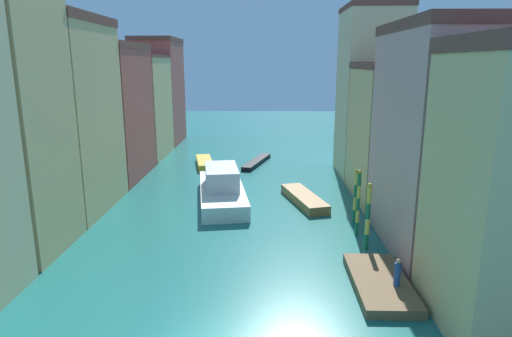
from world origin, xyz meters
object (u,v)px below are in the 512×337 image
(waterfront_dock, at_px, (380,283))
(motorboat_1, at_px, (205,163))
(person_on_dock, at_px, (397,273))
(motorboat_0, at_px, (304,198))
(mooring_pole_0, at_px, (368,216))
(mooring_pole_2, at_px, (355,195))
(mooring_pole_1, at_px, (358,202))
(gondola_black, at_px, (257,162))
(vaporetto_white, at_px, (222,188))

(waterfront_dock, distance_m, motorboat_1, 33.89)
(person_on_dock, xyz_separation_m, motorboat_0, (-3.77, 16.74, -0.90))
(mooring_pole_0, bearing_deg, waterfront_dock, -94.08)
(motorboat_1, bearing_deg, mooring_pole_2, -53.05)
(mooring_pole_2, relative_size, motorboat_1, 0.63)
(person_on_dock, xyz_separation_m, mooring_pole_2, (-0.13, 11.60, 0.98))
(waterfront_dock, relative_size, mooring_pole_1, 1.36)
(mooring_pole_0, height_order, motorboat_0, mooring_pole_0)
(gondola_black, xyz_separation_m, motorboat_0, (4.74, -16.02, 0.12))
(mooring_pole_0, xyz_separation_m, motorboat_1, (-14.77, 25.26, -2.03))
(mooring_pole_0, distance_m, vaporetto_white, 15.68)
(person_on_dock, relative_size, mooring_pole_0, 0.34)
(vaporetto_white, bearing_deg, motorboat_0, -3.05)
(mooring_pole_2, distance_m, motorboat_0, 6.58)
(motorboat_1, bearing_deg, vaporetto_white, -75.89)
(waterfront_dock, relative_size, mooring_pole_0, 1.43)
(waterfront_dock, height_order, vaporetto_white, vaporetto_white)
(mooring_pole_0, relative_size, mooring_pole_1, 0.95)
(motorboat_1, bearing_deg, mooring_pole_1, -56.91)
(waterfront_dock, distance_m, mooring_pole_2, 11.00)
(waterfront_dock, distance_m, person_on_dock, 1.47)
(person_on_dock, bearing_deg, motorboat_1, 115.60)
(motorboat_0, bearing_deg, motorboat_1, 127.50)
(mooring_pole_0, xyz_separation_m, mooring_pole_1, (-0.12, 2.77, 0.12))
(waterfront_dock, bearing_deg, person_on_dock, -48.66)
(vaporetto_white, bearing_deg, person_on_dock, -56.21)
(mooring_pole_1, height_order, motorboat_0, mooring_pole_1)
(waterfront_dock, height_order, mooring_pole_1, mooring_pole_1)
(person_on_dock, distance_m, vaporetto_white, 20.64)
(waterfront_dock, height_order, motorboat_1, motorboat_1)
(mooring_pole_0, bearing_deg, mooring_pole_2, 88.02)
(mooring_pole_0, distance_m, gondola_black, 27.86)
(mooring_pole_1, height_order, vaporetto_white, mooring_pole_1)
(mooring_pole_1, relative_size, gondola_black, 0.57)
(person_on_dock, bearing_deg, mooring_pole_2, 90.62)
(mooring_pole_2, bearing_deg, motorboat_1, 126.95)
(gondola_black, height_order, motorboat_1, motorboat_1)
(mooring_pole_0, relative_size, vaporetto_white, 0.37)
(vaporetto_white, distance_m, motorboat_0, 7.76)
(mooring_pole_2, distance_m, motorboat_1, 24.95)
(gondola_black, distance_m, motorboat_0, 16.71)
(waterfront_dock, relative_size, motorboat_1, 0.96)
(gondola_black, distance_m, motorboat_1, 6.70)
(mooring_pole_1, distance_m, vaporetto_white, 13.81)
(person_on_dock, xyz_separation_m, gondola_black, (-8.51, 32.77, -1.03))
(motorboat_0, bearing_deg, gondola_black, 106.48)
(motorboat_0, bearing_deg, mooring_pole_2, -54.67)
(mooring_pole_2, xyz_separation_m, motorboat_0, (-3.65, 5.15, -1.88))
(mooring_pole_2, distance_m, vaporetto_white, 12.69)
(mooring_pole_0, height_order, motorboat_1, mooring_pole_0)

